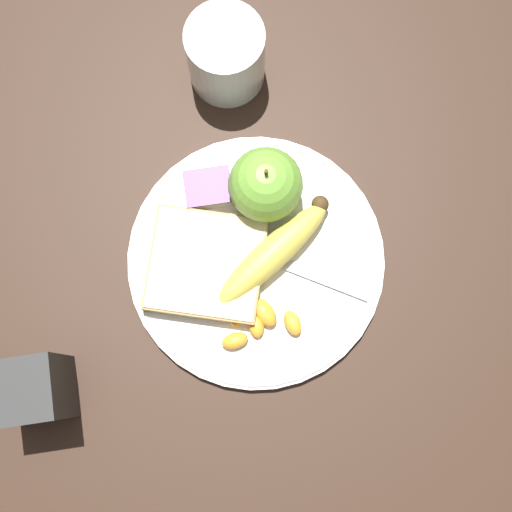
% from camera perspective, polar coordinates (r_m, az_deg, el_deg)
% --- Properties ---
extents(ground_plane, '(3.00, 3.00, 0.00)m').
position_cam_1_polar(ground_plane, '(0.75, 0.00, -0.44)').
color(ground_plane, '#332116').
extents(plate, '(0.27, 0.27, 0.01)m').
position_cam_1_polar(plate, '(0.75, 0.00, -0.33)').
color(plate, white).
rests_on(plate, ground_plane).
extents(juice_glass, '(0.08, 0.08, 0.09)m').
position_cam_1_polar(juice_glass, '(0.78, -2.17, 15.68)').
color(juice_glass, silver).
rests_on(juice_glass, ground_plane).
extents(apple, '(0.08, 0.08, 0.09)m').
position_cam_1_polar(apple, '(0.72, 0.77, 5.72)').
color(apple, '#72B23D').
rests_on(apple, plate).
extents(banana, '(0.14, 0.11, 0.03)m').
position_cam_1_polar(banana, '(0.73, 1.37, 0.66)').
color(banana, '#E0CC4C').
rests_on(banana, plate).
extents(bread_slice, '(0.14, 0.14, 0.02)m').
position_cam_1_polar(bread_slice, '(0.73, -4.04, -0.49)').
color(bread_slice, '#AB8751').
rests_on(bread_slice, plate).
extents(fork, '(0.18, 0.12, 0.00)m').
position_cam_1_polar(fork, '(0.74, 0.58, 0.04)').
color(fork, '#B2B2B7').
rests_on(fork, plate).
extents(jam_packet, '(0.05, 0.04, 0.02)m').
position_cam_1_polar(jam_packet, '(0.75, -3.83, 5.38)').
color(jam_packet, white).
rests_on(jam_packet, plate).
extents(orange_segment_0, '(0.03, 0.04, 0.02)m').
position_cam_1_polar(orange_segment_0, '(0.73, 0.39, -4.57)').
color(orange_segment_0, '#F9A32D').
rests_on(orange_segment_0, plate).
extents(orange_segment_1, '(0.03, 0.03, 0.02)m').
position_cam_1_polar(orange_segment_1, '(0.73, -1.43, -4.58)').
color(orange_segment_1, '#F9A32D').
rests_on(orange_segment_1, plate).
extents(orange_segment_2, '(0.03, 0.02, 0.02)m').
position_cam_1_polar(orange_segment_2, '(0.73, -1.71, -6.79)').
color(orange_segment_2, '#F9A32D').
rests_on(orange_segment_2, plate).
extents(orange_segment_3, '(0.02, 0.03, 0.01)m').
position_cam_1_polar(orange_segment_3, '(0.73, 0.01, -5.55)').
color(orange_segment_3, '#F9A32D').
rests_on(orange_segment_3, plate).
extents(orange_segment_4, '(0.02, 0.03, 0.02)m').
position_cam_1_polar(orange_segment_4, '(0.73, 2.96, -5.37)').
color(orange_segment_4, '#F9A32D').
rests_on(orange_segment_4, plate).
extents(condiment_caddy, '(0.06, 0.06, 0.10)m').
position_cam_1_polar(condiment_caddy, '(0.73, -17.39, -10.24)').
color(condiment_caddy, '#2D2D2D').
rests_on(condiment_caddy, ground_plane).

